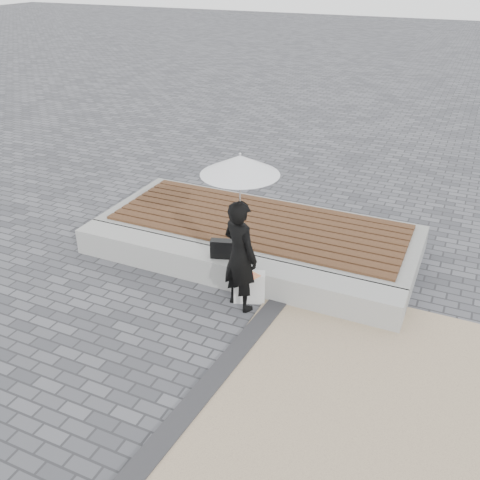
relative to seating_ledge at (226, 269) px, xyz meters
name	(u,v)px	position (x,y,z in m)	size (l,w,h in m)	color
ground	(169,346)	(0.00, -1.60, -0.20)	(80.00, 80.00, 0.00)	#545459
terrazzo_zone	(441,471)	(3.20, -2.10, -0.19)	(5.00, 5.00, 0.02)	tan
edging_band	(205,390)	(0.75, -2.10, -0.18)	(0.25, 5.20, 0.04)	#2D2D2F
seating_ledge	(226,269)	(0.00, 0.00, 0.00)	(5.00, 0.45, 0.40)	#979792
timber_platform	(259,234)	(0.00, 1.20, 0.00)	(5.00, 2.00, 0.40)	gray
timber_decking	(259,222)	(0.00, 1.20, 0.22)	(4.60, 1.80, 0.04)	brown
woman	(240,256)	(0.43, -0.47, 0.57)	(0.56, 0.37, 1.54)	black
parasol	(240,165)	(0.43, -0.47, 1.80)	(0.96, 0.96, 1.22)	silver
handbag	(224,249)	(-0.03, -0.01, 0.33)	(0.38, 0.13, 0.27)	black
canvas_tote	(249,287)	(0.50, -0.31, 0.02)	(0.42, 0.18, 0.44)	silver
magazine	(248,275)	(0.50, -0.36, 0.24)	(0.28, 0.20, 0.01)	#F2394D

